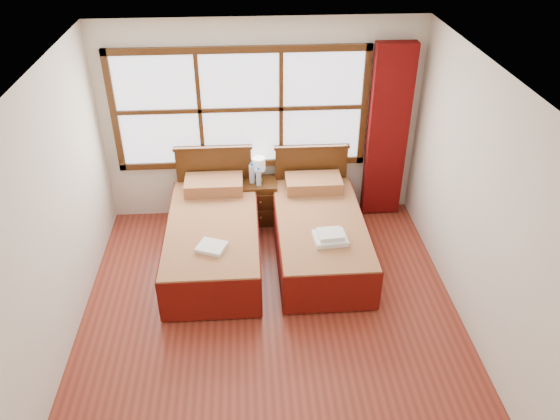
{
  "coord_description": "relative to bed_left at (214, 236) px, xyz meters",
  "views": [
    {
      "loc": [
        -0.2,
        -4.14,
        4.07
      ],
      "look_at": [
        0.13,
        0.7,
        0.97
      ],
      "focal_mm": 35.0,
      "sensor_mm": 36.0,
      "label": 1
    }
  ],
  "objects": [
    {
      "name": "wall_right",
      "position": [
        2.62,
        -1.2,
        0.98
      ],
      "size": [
        0.0,
        4.5,
        4.5
      ],
      "primitive_type": "plane",
      "rotation": [
        1.57,
        0.0,
        -1.57
      ],
      "color": "silver",
      "rests_on": "floor"
    },
    {
      "name": "lamp",
      "position": [
        0.58,
        0.84,
        0.5
      ],
      "size": [
        0.17,
        0.17,
        0.33
      ],
      "color": "gold",
      "rests_on": "nightstand"
    },
    {
      "name": "bed_right",
      "position": [
        1.26,
        0.0,
        -0.01
      ],
      "size": [
        1.04,
        2.06,
        1.01
      ],
      "color": "#43230D",
      "rests_on": "floor"
    },
    {
      "name": "towels_right",
      "position": [
        1.31,
        -0.48,
        0.27
      ],
      "size": [
        0.38,
        0.34,
        0.11
      ],
      "rotation": [
        0.0,
        0.0,
        0.09
      ],
      "color": "white",
      "rests_on": "bed_right"
    },
    {
      "name": "wall_left",
      "position": [
        -1.38,
        -1.2,
        0.98
      ],
      "size": [
        0.0,
        4.5,
        4.5
      ],
      "primitive_type": "plane",
      "rotation": [
        1.57,
        0.0,
        1.57
      ],
      "color": "silver",
      "rests_on": "floor"
    },
    {
      "name": "bottle_far",
      "position": [
        0.57,
        0.72,
        0.38
      ],
      "size": [
        0.07,
        0.07,
        0.25
      ],
      "color": "silver",
      "rests_on": "nightstand"
    },
    {
      "name": "nightstand",
      "position": [
        0.58,
        0.8,
        -0.02
      ],
      "size": [
        0.44,
        0.43,
        0.58
      ],
      "color": "#48270F",
      "rests_on": "floor"
    },
    {
      "name": "wall_back",
      "position": [
        0.62,
        1.05,
        0.98
      ],
      "size": [
        4.0,
        0.0,
        4.0
      ],
      "primitive_type": "plane",
      "rotation": [
        1.57,
        0.0,
        0.0
      ],
      "color": "silver",
      "rests_on": "floor"
    },
    {
      "name": "towels_left",
      "position": [
        0.01,
        -0.57,
        0.26
      ],
      "size": [
        0.36,
        0.34,
        0.05
      ],
      "rotation": [
        0.0,
        0.0,
        -0.39
      ],
      "color": "white",
      "rests_on": "bed_left"
    },
    {
      "name": "window",
      "position": [
        0.37,
        1.02,
        1.18
      ],
      "size": [
        3.16,
        0.06,
        1.56
      ],
      "color": "white",
      "rests_on": "wall_back"
    },
    {
      "name": "floor",
      "position": [
        0.62,
        -1.2,
        -0.32
      ],
      "size": [
        4.5,
        4.5,
        0.0
      ],
      "primitive_type": "plane",
      "color": "maroon",
      "rests_on": "ground"
    },
    {
      "name": "bed_left",
      "position": [
        0.0,
        0.0,
        0.0
      ],
      "size": [
        1.07,
        2.09,
        1.04
      ],
      "color": "#43230D",
      "rests_on": "floor"
    },
    {
      "name": "bottle_near",
      "position": [
        0.49,
        0.8,
        0.4
      ],
      "size": [
        0.07,
        0.07,
        0.28
      ],
      "color": "silver",
      "rests_on": "nightstand"
    },
    {
      "name": "curtain",
      "position": [
        2.22,
        0.91,
        0.85
      ],
      "size": [
        0.5,
        0.16,
        2.3
      ],
      "primitive_type": "cube",
      "color": "#660A0A",
      "rests_on": "wall_back"
    },
    {
      "name": "ceiling",
      "position": [
        0.62,
        -1.2,
        2.28
      ],
      "size": [
        4.5,
        4.5,
        0.0
      ],
      "primitive_type": "plane",
      "rotation": [
        3.14,
        0.0,
        0.0
      ],
      "color": "white",
      "rests_on": "wall_back"
    }
  ]
}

